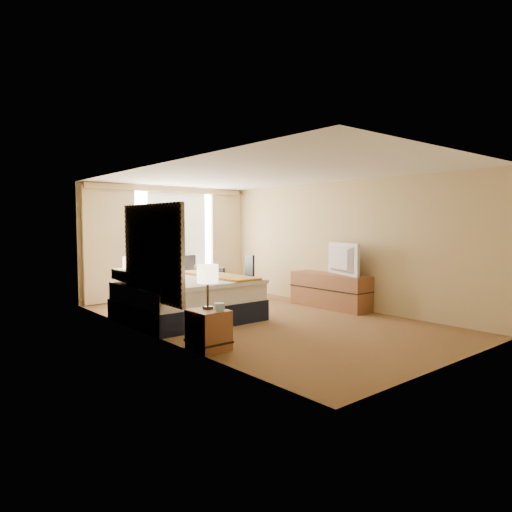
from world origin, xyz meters
TOP-DOWN VIEW (x-y plane):
  - floor at (0.00, 0.00)m, footprint 4.20×7.00m
  - ceiling at (0.00, 0.00)m, footprint 4.20×7.00m
  - wall_back at (0.00, 3.50)m, footprint 4.20×0.02m
  - wall_front at (0.00, -3.50)m, footprint 4.20×0.02m
  - wall_left at (-2.10, 0.00)m, footprint 0.02×7.00m
  - wall_right at (2.10, 0.00)m, footprint 0.02×7.00m
  - headboard at (-2.06, 0.20)m, footprint 0.06×1.85m
  - nightstand_left at (-1.87, -1.05)m, footprint 0.45×0.52m
  - nightstand_right at (-1.87, 1.45)m, footprint 0.45×0.52m
  - media_dresser at (1.83, 0.00)m, footprint 0.50×1.80m
  - window at (0.25, 3.47)m, footprint 2.30×0.02m
  - curtains at (-0.00, 3.39)m, footprint 4.12×0.19m
  - bed at (-1.06, 0.85)m, footprint 2.18×1.99m
  - loveseat at (0.40, 3.04)m, footprint 1.74×1.35m
  - floor_lamp at (-1.15, 2.30)m, footprint 0.24×0.24m
  - desk_chair at (1.26, 2.09)m, footprint 0.49×0.49m
  - lamp_left at (-1.85, -1.01)m, footprint 0.29×0.29m
  - lamp_right at (-1.84, 1.48)m, footprint 0.28×0.28m
  - tissue_box at (-1.81, -1.23)m, footprint 0.16×0.16m
  - telephone at (-1.79, 1.54)m, footprint 0.17×0.14m
  - television at (1.78, -0.26)m, footprint 0.52×1.10m

SIDE VIEW (x-z plane):
  - floor at x=0.00m, z-range -0.01..0.01m
  - nightstand_left at x=-1.87m, z-range 0.00..0.55m
  - nightstand_right at x=-1.87m, z-range 0.00..0.55m
  - loveseat at x=0.40m, z-range -0.16..0.80m
  - media_dresser at x=1.83m, z-range 0.00..0.70m
  - bed at x=-1.06m, z-range -0.14..0.92m
  - desk_chair at x=1.26m, z-range -0.06..0.95m
  - telephone at x=-1.79m, z-range 0.55..0.61m
  - tissue_box at x=-1.81m, z-range 0.55..0.66m
  - lamp_right at x=-1.84m, z-range 0.71..1.30m
  - television at x=1.78m, z-range 0.70..1.34m
  - lamp_left at x=-1.85m, z-range 0.72..1.34m
  - headboard at x=-2.06m, z-range 0.53..2.03m
  - wall_back at x=0.00m, z-range 0.00..2.60m
  - wall_front at x=0.00m, z-range 0.00..2.60m
  - wall_left at x=-2.10m, z-range 0.00..2.60m
  - wall_right at x=2.10m, z-range 0.00..2.60m
  - window at x=0.25m, z-range 0.17..2.47m
  - floor_lamp at x=-1.15m, z-range 0.40..2.33m
  - curtains at x=0.00m, z-range 0.13..2.69m
  - ceiling at x=0.00m, z-range 2.59..2.61m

